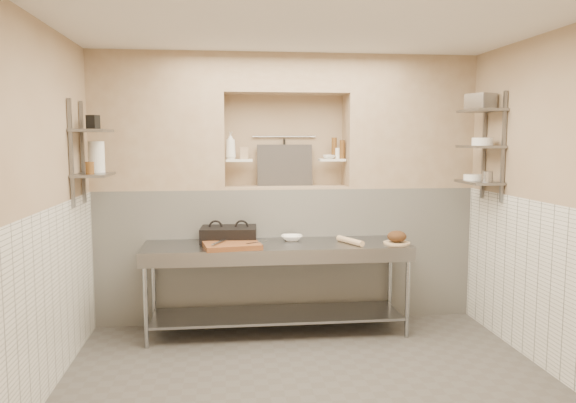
{
  "coord_description": "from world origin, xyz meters",
  "views": [
    {
      "loc": [
        -0.66,
        -4.21,
        1.92
      ],
      "look_at": [
        -0.07,
        0.9,
        1.35
      ],
      "focal_mm": 35.0,
      "sensor_mm": 36.0,
      "label": 1
    }
  ],
  "objects": [
    {
      "name": "jar_left",
      "position": [
        -1.84,
        0.92,
        1.67
      ],
      "size": [
        0.07,
        0.07,
        0.11
      ],
      "primitive_type": "cylinder",
      "color": "brown",
      "rests_on": "wall_shelf_left_lower"
    },
    {
      "name": "bread_loaf",
      "position": [
        1.02,
        1.07,
        0.97
      ],
      "size": [
        0.19,
        0.19,
        0.11
      ],
      "primitive_type": "ellipsoid",
      "color": "#4C2D19",
      "rests_on": "bread_board"
    },
    {
      "name": "bowl_alcove",
      "position": [
        0.47,
        1.74,
        1.73
      ],
      "size": [
        0.14,
        0.14,
        0.04
      ],
      "primitive_type": "imported",
      "rotation": [
        0.0,
        0.0,
        -0.01
      ],
      "color": "white",
      "rests_on": "alcove_shelf_right"
    },
    {
      "name": "canister_right",
      "position": [
        1.84,
        0.88,
        1.57
      ],
      "size": [
        0.11,
        0.11,
        0.11
      ],
      "primitive_type": "cylinder",
      "color": "gray",
      "rests_on": "wall_shelf_right_lower"
    },
    {
      "name": "wall_shelf_right_upper",
      "position": [
        1.84,
        1.05,
        2.2
      ],
      "size": [
        0.3,
        0.5,
        0.03
      ],
      "primitive_type": "cube",
      "color": "slate",
      "rests_on": "wall_right"
    },
    {
      "name": "wall_shelf_left_lower",
      "position": [
        -1.84,
        1.05,
        1.6
      ],
      "size": [
        0.3,
        0.5,
        0.02
      ],
      "primitive_type": "cube",
      "color": "slate",
      "rests_on": "wall_left"
    },
    {
      "name": "bowl_right",
      "position": [
        1.84,
        1.18,
        1.54
      ],
      "size": [
        0.19,
        0.19,
        0.06
      ],
      "primitive_type": "cylinder",
      "color": "white",
      "rests_on": "wall_shelf_right_lower"
    },
    {
      "name": "shelf_rail_left_a",
      "position": [
        -1.98,
        1.25,
        1.8
      ],
      "size": [
        0.03,
        0.03,
        0.95
      ],
      "primitive_type": "cube",
      "color": "slate",
      "rests_on": "wall_left"
    },
    {
      "name": "wainscot_left",
      "position": [
        -1.99,
        0.0,
        0.7
      ],
      "size": [
        0.02,
        3.9,
        1.4
      ],
      "primitive_type": "cube",
      "color": "white",
      "rests_on": "floor"
    },
    {
      "name": "ceiling",
      "position": [
        0.0,
        0.0,
        2.85
      ],
      "size": [
        4.0,
        3.9,
        0.1
      ],
      "primitive_type": "cube",
      "color": "silver",
      "rests_on": "ground"
    },
    {
      "name": "bread_board",
      "position": [
        1.02,
        1.07,
        0.91
      ],
      "size": [
        0.26,
        0.26,
        0.02
      ],
      "primitive_type": "cylinder",
      "color": "tan",
      "rests_on": "prep_table"
    },
    {
      "name": "alcove_sill",
      "position": [
        0.0,
        1.75,
        1.41
      ],
      "size": [
        1.3,
        0.4,
        0.02
      ],
      "primitive_type": "cube",
      "color": "tan",
      "rests_on": "backwall_lower"
    },
    {
      "name": "wall_shelf_right_lower",
      "position": [
        1.84,
        1.05,
        1.5
      ],
      "size": [
        0.3,
        0.5,
        0.02
      ],
      "primitive_type": "cube",
      "color": "slate",
      "rests_on": "wall_right"
    },
    {
      "name": "wainscot_right",
      "position": [
        1.99,
        0.0,
        0.7
      ],
      "size": [
        0.02,
        3.9,
        1.4
      ],
      "primitive_type": "cube",
      "color": "white",
      "rests_on": "floor"
    },
    {
      "name": "bottle_soap",
      "position": [
        -0.59,
        1.73,
        1.86
      ],
      "size": [
        0.14,
        0.14,
        0.29
      ],
      "primitive_type": "imported",
      "rotation": [
        0.0,
        0.0,
        0.34
      ],
      "color": "white",
      "rests_on": "alcove_shelf_left"
    },
    {
      "name": "alcove_shelf_left",
      "position": [
        -0.5,
        1.75,
        1.7
      ],
      "size": [
        0.28,
        0.16,
        0.02
      ],
      "primitive_type": "cube",
      "color": "white",
      "rests_on": "backwall_lower"
    },
    {
      "name": "wall_back",
      "position": [
        0.0,
        2.0,
        1.4
      ],
      "size": [
        4.0,
        0.1,
        2.8
      ],
      "primitive_type": "cube",
      "color": "tan",
      "rests_on": "ground"
    },
    {
      "name": "condiment_a",
      "position": [
        0.61,
        1.73,
        1.81
      ],
      "size": [
        0.05,
        0.05,
        0.2
      ],
      "primitive_type": "cylinder",
      "color": "brown",
      "rests_on": "alcove_shelf_right"
    },
    {
      "name": "alcove_shelf_right",
      "position": [
        0.5,
        1.75,
        1.7
      ],
      "size": [
        0.28,
        0.16,
        0.02
      ],
      "primitive_type": "cube",
      "color": "white",
      "rests_on": "backwall_lower"
    },
    {
      "name": "backwall_header",
      "position": [
        0.0,
        1.75,
        2.6
      ],
      "size": [
        1.3,
        0.4,
        0.4
      ],
      "primitive_type": "cube",
      "color": "tan",
      "rests_on": "backwall_lower"
    },
    {
      "name": "jar_alcove",
      "position": [
        -0.45,
        1.75,
        1.78
      ],
      "size": [
        0.08,
        0.08,
        0.13
      ],
      "primitive_type": "cube",
      "color": "tan",
      "rests_on": "alcove_shelf_left"
    },
    {
      "name": "wall_left",
      "position": [
        -2.05,
        0.0,
        1.4
      ],
      "size": [
        0.1,
        3.9,
        2.8
      ],
      "primitive_type": "cube",
      "color": "tan",
      "rests_on": "ground"
    },
    {
      "name": "utensil_rail",
      "position": [
        0.0,
        1.92,
        1.95
      ],
      "size": [
        0.7,
        0.02,
        0.02
      ],
      "primitive_type": "cylinder",
      "rotation": [
        0.0,
        1.57,
        0.0
      ],
      "color": "gray",
      "rests_on": "wall_back"
    },
    {
      "name": "shelf_rail_right_b",
      "position": [
        1.98,
        0.85,
        1.85
      ],
      "size": [
        0.03,
        0.03,
        1.05
      ],
      "primitive_type": "cube",
      "color": "slate",
      "rests_on": "wall_right"
    },
    {
      "name": "tongs",
      "position": [
        -0.71,
        1.01,
        0.96
      ],
      "size": [
        0.14,
        0.27,
        0.03
      ],
      "primitive_type": "cylinder",
      "rotation": [
        1.57,
        0.0,
        -0.43
      ],
      "color": "gray",
      "rests_on": "cutting_board"
    },
    {
      "name": "cutting_board",
      "position": [
        -0.59,
        1.03,
        0.92
      ],
      "size": [
        0.57,
        0.44,
        0.05
      ],
      "primitive_type": "cube",
      "rotation": [
        0.0,
        0.0,
        0.16
      ],
      "color": "brown",
      "rests_on": "prep_table"
    },
    {
      "name": "knife_blade",
      "position": [
        -0.36,
        1.03,
        0.95
      ],
      "size": [
        0.22,
        0.16,
        0.01
      ],
      "primitive_type": "cube",
      "rotation": [
        0.0,
        0.0,
        0.6
      ],
      "color": "gray",
      "rests_on": "cutting_board"
    },
    {
      "name": "splash_panel",
      "position": [
        0.0,
        1.85,
        1.64
      ],
      "size": [
        0.6,
        0.08,
        0.45
      ],
      "primitive_type": "cube",
      "rotation": [
        -0.14,
        0.0,
        0.0
      ],
      "color": "#383330",
      "rests_on": "alcove_sill"
    },
    {
      "name": "floor",
      "position": [
        0.0,
        0.0,
        -0.05
      ],
      "size": [
        4.0,
        3.9,
        0.1
      ],
      "primitive_type": "cube",
      "color": "#494541",
      "rests_on": "ground"
    },
    {
      "name": "wall_right",
      "position": [
        2.05,
        0.0,
        1.4
      ],
      "size": [
        0.1,
        3.9,
        2.8
      ],
      "primitive_type": "cube",
      "color": "tan",
      "rests_on": "ground"
    },
    {
      "name": "wall_shelf_right_mid",
      "position": [
        1.84,
        1.05,
        1.85
      ],
      "size": [
        0.3,
        0.5,
        0.02
      ],
      "primitive_type": "cube",
      "color": "slate",
      "rests_on": "wall_right"
    },
    {
      "name": "basket_right",
      "position": [
        1.84,
        1.08,
        2.29
      ],
      "size": [
        0.27,
        0.3,
        0.15
      ],
      "primitive_type": "cube",
      "rotation": [
        0.0,
        0.0,
        0.4
      ],
      "color": "gray",
      "rests_on": "wall_shelf_right_upper"
    },
    {
      "name": "condiment_c",
      "position": [
        0.56,
        1.77,
        1.77
      ],
      "size": [
        0.07,
        0.07,
        0.12
      ],
      "primitive_type": "cylinder",
      "color": "white",
      "rests_on": "alcove_shelf_right"
    },
    {
      "name": "hanging_steel",
      "position": [
        0.0,
        1.9,
        1.78
      ],
      "size": [
        0.02,
        0.02,
        0.3
      ],
      "primitive_type": "cylinder",
      "color": "black",
      "rests_on": "utensil_rail"
    },
    {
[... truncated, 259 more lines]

